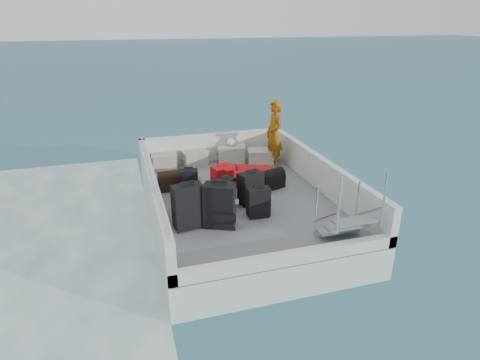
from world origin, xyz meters
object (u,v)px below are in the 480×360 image
at_px(suitcase_4, 225,193).
at_px(crate_0, 165,162).
at_px(suitcase_5, 223,180).
at_px(suitcase_7, 251,188).
at_px(suitcase_8, 250,176).
at_px(suitcase_6, 258,202).
at_px(suitcase_1, 188,200).
at_px(crate_1, 195,159).
at_px(passenger, 274,134).
at_px(crate_2, 232,154).
at_px(suitcase_0, 188,207).
at_px(crate_3, 261,158).
at_px(suitcase_3, 220,206).
at_px(suitcase_2, 189,182).

xyz_separation_m(suitcase_4, crate_0, (-0.85, 2.47, -0.12)).
distance_m(suitcase_4, suitcase_5, 0.58).
height_order(suitcase_7, suitcase_8, suitcase_7).
bearing_deg(suitcase_6, suitcase_8, 79.82).
relative_size(suitcase_1, suitcase_5, 0.93).
bearing_deg(crate_1, suitcase_6, -79.39).
bearing_deg(passenger, crate_0, -106.79).
bearing_deg(crate_2, suitcase_8, -90.07).
height_order(suitcase_0, crate_3, suitcase_0).
xyz_separation_m(suitcase_1, suitcase_8, (1.56, 1.06, -0.11)).
xyz_separation_m(suitcase_3, suitcase_5, (0.41, 1.32, -0.09)).
xyz_separation_m(suitcase_0, crate_3, (2.26, 2.66, -0.22)).
relative_size(suitcase_0, suitcase_8, 0.92).
bearing_deg(crate_1, crate_0, 180.00).
bearing_deg(crate_2, suitcase_6, -96.72).
relative_size(suitcase_1, crate_3, 0.96).
distance_m(crate_0, crate_2, 1.68).
xyz_separation_m(suitcase_5, crate_3, (1.34, 1.46, -0.13)).
distance_m(suitcase_4, crate_2, 2.61).
relative_size(suitcase_3, crate_1, 1.39).
relative_size(suitcase_3, suitcase_5, 1.29).
bearing_deg(suitcase_8, crate_1, 52.12).
height_order(suitcase_4, crate_3, suitcase_4).
height_order(suitcase_1, suitcase_5, suitcase_5).
distance_m(suitcase_2, suitcase_7, 1.33).
bearing_deg(crate_3, suitcase_1, -135.76).
xyz_separation_m(suitcase_5, crate_2, (0.72, 1.91, -0.11)).
relative_size(suitcase_8, crate_3, 1.45).
relative_size(crate_1, crate_2, 0.88).
height_order(suitcase_8, crate_0, suitcase_8).
bearing_deg(suitcase_5, suitcase_3, -122.58).
distance_m(suitcase_0, suitcase_4, 1.04).
height_order(suitcase_0, suitcase_2, suitcase_0).
height_order(suitcase_0, suitcase_6, suitcase_0).
xyz_separation_m(suitcase_6, crate_1, (-0.57, 3.05, -0.11)).
distance_m(suitcase_6, suitcase_7, 0.56).
bearing_deg(crate_1, crate_3, -16.11).
xyz_separation_m(suitcase_2, crate_3, (2.00, 1.26, -0.09)).
xyz_separation_m(suitcase_7, suitcase_8, (0.32, 0.97, -0.15)).
bearing_deg(suitcase_1, crate_0, 76.41).
xyz_separation_m(suitcase_5, passenger, (1.60, 1.28, 0.50)).
distance_m(suitcase_5, passenger, 2.10).
height_order(suitcase_2, suitcase_6, suitcase_6).
bearing_deg(suitcase_2, suitcase_1, -92.51).
distance_m(suitcase_2, suitcase_8, 1.40).
relative_size(suitcase_7, crate_1, 1.13).
height_order(suitcase_5, suitcase_7, suitcase_7).
height_order(suitcase_5, crate_1, suitcase_5).
relative_size(suitcase_7, passenger, 0.40).
relative_size(suitcase_1, crate_1, 1.00).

